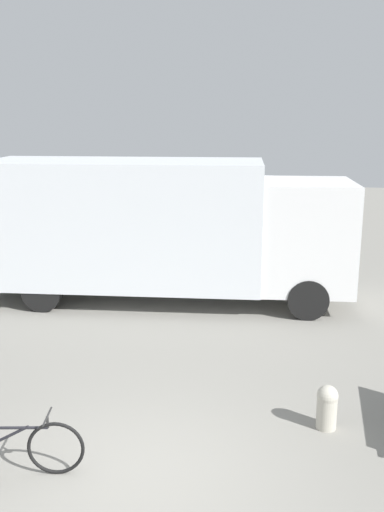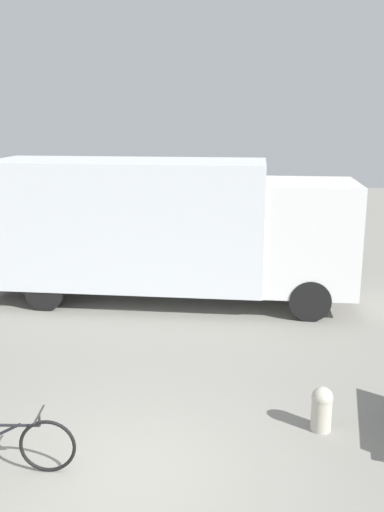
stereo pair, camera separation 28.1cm
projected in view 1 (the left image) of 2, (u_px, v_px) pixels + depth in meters
The scene contains 4 objects.
ground_plane at pixel (138, 477), 7.02m from camera, with size 60.00×60.00×0.00m, color gray.
delivery_truck at pixel (162, 226), 13.29m from camera, with size 8.61×2.94×3.32m.
bicycle_middle at pixel (12, 447), 6.99m from camera, with size 1.75×0.47×0.80m.
bollard_near_bench at pixel (327, 405), 8.04m from camera, with size 0.30×0.30×0.65m.
Camera 1 is at (1.66, -5.96, 4.34)m, focal length 40.00 mm.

